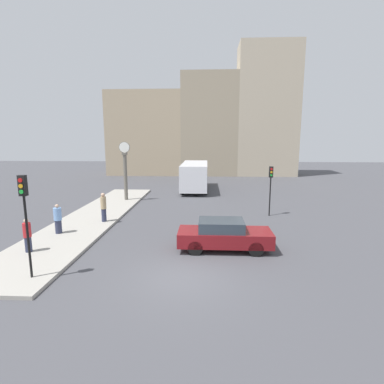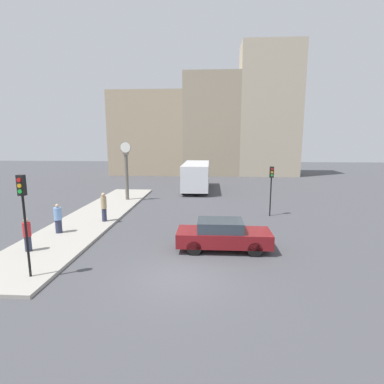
{
  "view_description": "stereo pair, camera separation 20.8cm",
  "coord_description": "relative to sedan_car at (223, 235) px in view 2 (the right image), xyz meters",
  "views": [
    {
      "loc": [
        0.93,
        -10.99,
        5.38
      ],
      "look_at": [
        0.01,
        7.29,
        2.11
      ],
      "focal_mm": 28.0,
      "sensor_mm": 36.0,
      "label": 1
    },
    {
      "loc": [
        1.14,
        -10.98,
        5.38
      ],
      "look_at": [
        0.01,
        7.29,
        2.11
      ],
      "focal_mm": 28.0,
      "sensor_mm": 36.0,
      "label": 2
    }
  ],
  "objects": [
    {
      "name": "bus_distant",
      "position": [
        -2.12,
        17.23,
        0.86
      ],
      "size": [
        2.62,
        8.25,
        2.84
      ],
      "color": "silver",
      "rests_on": "ground_plane"
    },
    {
      "name": "pedestrian_tan_coat",
      "position": [
        -7.4,
        4.18,
        0.33
      ],
      "size": [
        0.35,
        0.35,
        1.85
      ],
      "color": "#2D334C",
      "rests_on": "sidewalk_corner"
    },
    {
      "name": "street_clock",
      "position": [
        -7.84,
        11.12,
        1.88
      ],
      "size": [
        0.94,
        0.4,
        4.97
      ],
      "color": "#666056",
      "rests_on": "sidewalk_corner"
    },
    {
      "name": "sedan_car",
      "position": [
        0.0,
        0.0,
        0.0
      ],
      "size": [
        4.53,
        1.75,
        1.5
      ],
      "color": "maroon",
      "rests_on": "ground_plane"
    },
    {
      "name": "sidewalk_corner",
      "position": [
        -8.59,
        5.62,
        -0.69
      ],
      "size": [
        3.79,
        21.37,
        0.15
      ],
      "primitive_type": "cube",
      "color": "#A39E93",
      "rests_on": "ground_plane"
    },
    {
      "name": "pedestrian_red_top",
      "position": [
        -9.17,
        -1.12,
        0.19
      ],
      "size": [
        0.35,
        0.35,
        1.6
      ],
      "color": "#2D334C",
      "rests_on": "sidewalk_corner"
    },
    {
      "name": "ground_plane",
      "position": [
        -1.78,
        -3.06,
        -0.76
      ],
      "size": [
        120.0,
        120.0,
        0.0
      ],
      "primitive_type": "plane",
      "color": "#47474C"
    },
    {
      "name": "building_row",
      "position": [
        -0.45,
        31.26,
        6.9
      ],
      "size": [
        27.61,
        5.0,
        18.53
      ],
      "color": "tan",
      "rests_on": "ground_plane"
    },
    {
      "name": "pedestrian_blue_stripe",
      "position": [
        -9.13,
        1.68,
        0.2
      ],
      "size": [
        0.42,
        0.42,
        1.65
      ],
      "color": "#2D334C",
      "rests_on": "sidewalk_corner"
    },
    {
      "name": "traffic_light_near",
      "position": [
        -7.52,
        -3.68,
        2.2
      ],
      "size": [
        0.26,
        0.24,
        3.93
      ],
      "color": "black",
      "rests_on": "sidewalk_corner"
    },
    {
      "name": "traffic_light_far",
      "position": [
        3.58,
        6.77,
        1.75
      ],
      "size": [
        0.26,
        0.24,
        3.49
      ],
      "color": "black",
      "rests_on": "ground_plane"
    }
  ]
}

